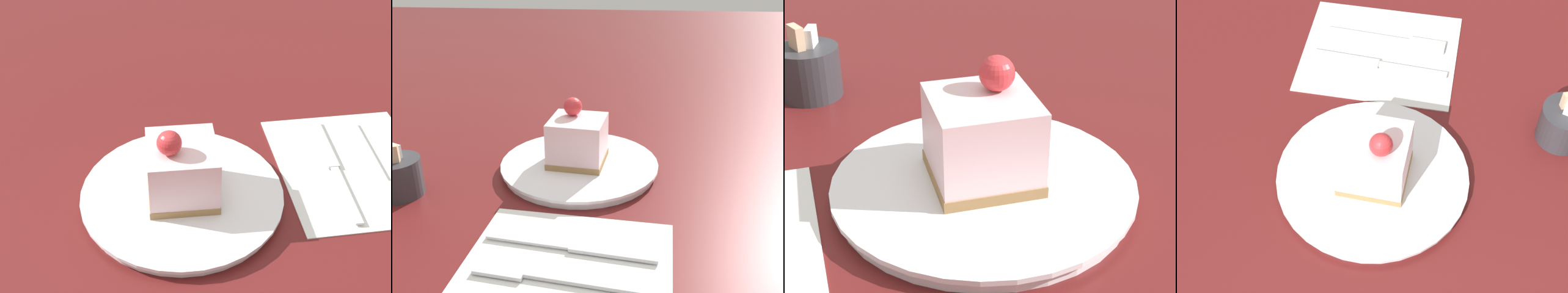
{
  "view_description": "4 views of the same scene",
  "coord_description": "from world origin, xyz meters",
  "views": [
    {
      "loc": [
        0.09,
        0.45,
        0.42
      ],
      "look_at": [
        -0.01,
        -0.0,
        0.06
      ],
      "focal_mm": 50.0,
      "sensor_mm": 36.0,
      "label": 1
    },
    {
      "loc": [
        -0.54,
        -0.06,
        0.28
      ],
      "look_at": [
        0.01,
        0.0,
        0.04
      ],
      "focal_mm": 40.0,
      "sensor_mm": 36.0,
      "label": 2
    },
    {
      "loc": [
        -0.14,
        -0.36,
        0.27
      ],
      "look_at": [
        0.01,
        0.01,
        0.05
      ],
      "focal_mm": 60.0,
      "sensor_mm": 36.0,
      "label": 3
    },
    {
      "loc": [
        0.44,
        0.06,
        0.64
      ],
      "look_at": [
        -0.0,
        0.01,
        0.05
      ],
      "focal_mm": 60.0,
      "sensor_mm": 36.0,
      "label": 4
    }
  ],
  "objects": [
    {
      "name": "sugar_bowl",
      "position": [
        -0.08,
        0.24,
        0.03
      ],
      "size": [
        0.06,
        0.06,
        0.07
      ],
      "color": "#333338",
      "rests_on": "ground_plane"
    },
    {
      "name": "ground_plane",
      "position": [
        0.0,
        0.0,
        0.0
      ],
      "size": [
        4.0,
        4.0,
        0.0
      ],
      "primitive_type": "plane",
      "color": "#5B1919"
    },
    {
      "name": "plate",
      "position": [
        0.01,
        0.01,
        0.01
      ],
      "size": [
        0.22,
        0.22,
        0.01
      ],
      "color": "white",
      "rests_on": "ground_plane"
    },
    {
      "name": "cake_slice",
      "position": [
        0.01,
        0.02,
        0.05
      ],
      "size": [
        0.08,
        0.08,
        0.09
      ],
      "rotation": [
        0.0,
        0.0,
        -0.1
      ],
      "color": "#9E7547",
      "rests_on": "plate"
    }
  ]
}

